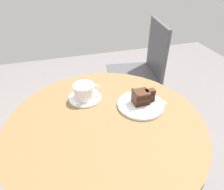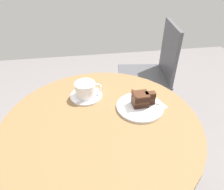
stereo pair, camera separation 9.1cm
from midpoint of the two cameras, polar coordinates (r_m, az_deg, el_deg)
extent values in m
cylinder|color=brown|center=(0.85, 0.00, -8.41)|extent=(0.83, 0.83, 0.03)
cylinder|color=#B7B7BC|center=(1.10, 0.00, -20.92)|extent=(0.07, 0.07, 0.63)
cylinder|color=white|center=(0.97, -4.72, -0.29)|extent=(0.15, 0.15, 0.01)
cylinder|color=white|center=(0.95, -4.92, 1.52)|extent=(0.10, 0.10, 0.07)
cylinder|color=beige|center=(0.93, -5.02, 3.24)|extent=(0.09, 0.09, 0.00)
torus|color=white|center=(0.95, -1.52, 1.82)|extent=(0.05, 0.01, 0.05)
cube|color=#B7B7BC|center=(0.94, -3.75, -1.31)|extent=(0.09, 0.03, 0.00)
ellipsoid|color=#B7B7BC|center=(0.92, -6.70, -2.16)|extent=(0.02, 0.02, 0.00)
cylinder|color=white|center=(0.91, 10.82, -3.45)|extent=(0.21, 0.21, 0.01)
cube|color=black|center=(0.91, 10.87, -2.25)|extent=(0.07, 0.06, 0.02)
cube|color=black|center=(0.92, 13.41, -1.93)|extent=(0.05, 0.03, 0.02)
cube|color=#422314|center=(0.90, 10.98, -1.48)|extent=(0.07, 0.06, 0.01)
cube|color=#422314|center=(0.91, 13.54, -1.16)|extent=(0.05, 0.03, 0.01)
cube|color=black|center=(0.89, 11.09, -0.69)|extent=(0.07, 0.06, 0.02)
cube|color=black|center=(0.90, 13.67, -0.38)|extent=(0.05, 0.03, 0.02)
cube|color=#422314|center=(0.88, 11.20, 0.12)|extent=(0.07, 0.06, 0.01)
cube|color=#422314|center=(0.90, 13.80, 0.41)|extent=(0.05, 0.03, 0.01)
cube|color=#422314|center=(0.88, 9.18, -1.35)|extent=(0.01, 0.06, 0.07)
cube|color=#B7B7BC|center=(0.94, 11.41, -1.38)|extent=(0.09, 0.06, 0.00)
cube|color=#B7B7BC|center=(0.94, 15.39, -2.19)|extent=(0.04, 0.04, 0.00)
cube|color=silver|center=(0.94, 12.19, -2.71)|extent=(0.19, 0.19, 0.00)
cube|color=silver|center=(0.93, 11.38, -3.00)|extent=(0.18, 0.18, 0.00)
cylinder|color=#4C4C51|center=(1.84, 3.91, 1.51)|extent=(0.02, 0.02, 0.45)
cylinder|color=#4C4C51|center=(1.59, 4.77, -5.02)|extent=(0.02, 0.02, 0.45)
cylinder|color=#4C4C51|center=(1.90, 13.68, 1.57)|extent=(0.02, 0.02, 0.45)
cylinder|color=#4C4C51|center=(1.65, 16.04, -4.72)|extent=(0.02, 0.02, 0.45)
cube|color=#4C4C51|center=(1.61, 10.44, 5.22)|extent=(0.43, 0.43, 0.02)
cube|color=#4C4C51|center=(1.56, 17.70, 11.71)|extent=(0.07, 0.36, 0.39)
camera|label=1|loc=(0.05, -87.14, 2.04)|focal=32.00mm
camera|label=2|loc=(0.05, 92.86, -2.04)|focal=32.00mm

